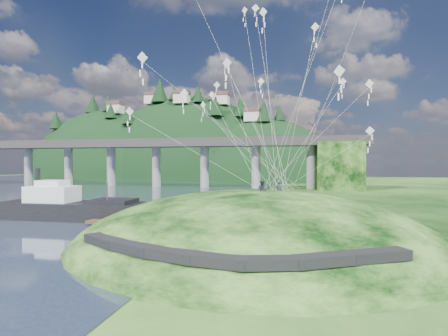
# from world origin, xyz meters

# --- Properties ---
(ground) EXTENTS (320.00, 320.00, 0.00)m
(ground) POSITION_xyz_m (0.00, 0.00, 0.00)
(ground) COLOR black
(ground) RESTS_ON ground
(grass_hill) EXTENTS (36.00, 32.00, 13.00)m
(grass_hill) POSITION_xyz_m (8.00, 2.00, -1.50)
(grass_hill) COLOR black
(grass_hill) RESTS_ON ground
(footpath) EXTENTS (22.29, 5.84, 0.83)m
(footpath) POSITION_xyz_m (7.46, -9.74, 2.08)
(footpath) COLOR black
(footpath) RESTS_ON ground
(bridge) EXTENTS (160.00, 11.00, 15.00)m
(bridge) POSITION_xyz_m (-26.46, 70.07, 9.70)
(bridge) COLOR #2D2B2B
(bridge) RESTS_ON ground
(far_ridge) EXTENTS (153.00, 70.00, 94.50)m
(far_ridge) POSITION_xyz_m (-43.58, 122.17, -7.44)
(far_ridge) COLOR black
(far_ridge) RESTS_ON ground
(work_barge) EXTENTS (19.59, 6.07, 6.79)m
(work_barge) POSITION_xyz_m (-18.28, 10.13, 1.70)
(work_barge) COLOR black
(work_barge) RESTS_ON ground
(wooden_dock) EXTENTS (14.45, 3.39, 1.02)m
(wooden_dock) POSITION_xyz_m (-5.80, 6.73, 0.45)
(wooden_dock) COLOR #3A2B17
(wooden_dock) RESTS_ON ground
(kite_flyers) EXTENTS (2.48, 2.05, 2.02)m
(kite_flyers) POSITION_xyz_m (9.08, 1.92, 5.96)
(kite_flyers) COLOR #2A2D38
(kite_flyers) RESTS_ON ground
(kite_swarm) EXTENTS (20.49, 16.46, 17.45)m
(kite_swarm) POSITION_xyz_m (8.21, 2.74, 18.06)
(kite_swarm) COLOR silver
(kite_swarm) RESTS_ON ground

